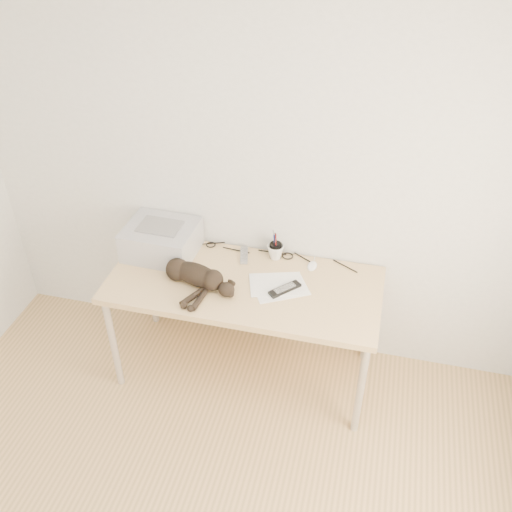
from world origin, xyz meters
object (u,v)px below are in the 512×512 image
(mouse, at_px, (312,265))
(mug, at_px, (276,252))
(pen_cup, at_px, (276,250))
(desk, at_px, (248,291))
(cat, at_px, (193,275))
(printer, at_px, (162,239))

(mouse, bearing_deg, mug, 175.38)
(pen_cup, xyz_separation_m, mouse, (0.24, -0.04, -0.04))
(desk, distance_m, cat, 0.38)
(cat, xyz_separation_m, mug, (0.41, 0.36, -0.01))
(mug, height_order, pen_cup, pen_cup)
(cat, bearing_deg, mug, 56.55)
(desk, relative_size, printer, 3.67)
(cat, height_order, mouse, cat)
(mug, bearing_deg, mouse, -7.98)
(mug, bearing_deg, pen_cup, 102.27)
(printer, relative_size, pen_cup, 2.32)
(printer, distance_m, cat, 0.38)
(desk, distance_m, mouse, 0.42)
(printer, height_order, mouse, printer)
(desk, bearing_deg, pen_cup, 58.18)
(desk, distance_m, pen_cup, 0.30)
(mouse, bearing_deg, pen_cup, 173.10)
(cat, bearing_deg, desk, 45.60)
(pen_cup, bearing_deg, mouse, -10.26)
(mug, xyz_separation_m, pen_cup, (-0.00, 0.01, 0.00))
(printer, bearing_deg, mouse, 4.72)
(cat, distance_m, mouse, 0.72)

